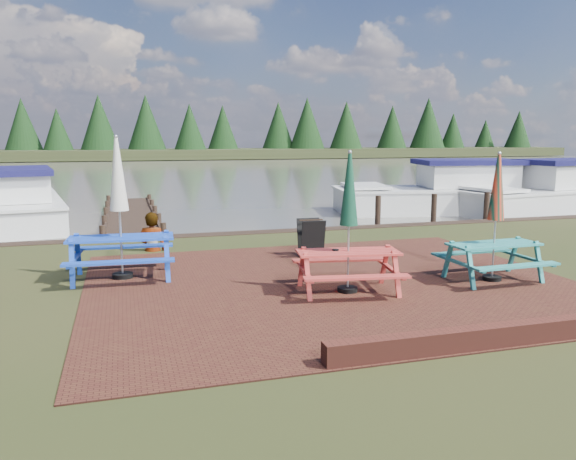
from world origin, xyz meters
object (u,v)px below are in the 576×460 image
(picnic_table_teal, at_px, (494,237))
(picnic_table_blue, at_px, (121,230))
(person, at_px, (151,213))
(boat_far, at_px, (549,196))
(picnic_table_red, at_px, (348,245))
(chalkboard, at_px, (311,238))
(jetty, at_px, (131,214))
(boat_near, at_px, (447,195))
(boat_jetty, at_px, (20,206))

(picnic_table_teal, xyz_separation_m, picnic_table_blue, (-6.81, 2.19, 0.11))
(person, bearing_deg, boat_far, -148.97)
(person, bearing_deg, picnic_table_red, 139.57)
(chalkboard, bearing_deg, jetty, 118.81)
(picnic_table_blue, height_order, chalkboard, picnic_table_blue)
(boat_near, distance_m, boat_far, 3.80)
(boat_near, xyz_separation_m, person, (-11.58, -5.53, 0.46))
(picnic_table_red, bearing_deg, boat_far, 45.73)
(boat_jetty, height_order, person, person)
(picnic_table_blue, relative_size, boat_near, 0.32)
(picnic_table_red, xyz_separation_m, boat_near, (8.44, 10.29, -0.40))
(picnic_table_teal, distance_m, picnic_table_blue, 7.16)
(picnic_table_red, height_order, picnic_table_blue, picnic_table_blue)
(boat_jetty, bearing_deg, boat_far, -17.87)
(picnic_table_red, xyz_separation_m, jetty, (-3.54, 10.89, -0.76))
(picnic_table_blue, bearing_deg, boat_far, 26.27)
(jetty, bearing_deg, chalkboard, -64.06)
(picnic_table_teal, relative_size, picnic_table_red, 0.98)
(picnic_table_red, xyz_separation_m, person, (-3.14, 4.76, 0.06))
(picnic_table_teal, height_order, jetty, picnic_table_teal)
(boat_jetty, relative_size, boat_far, 1.01)
(boat_far, bearing_deg, picnic_table_teal, 125.35)
(picnic_table_teal, height_order, person, picnic_table_teal)
(chalkboard, height_order, person, person)
(jetty, xyz_separation_m, person, (0.40, -6.13, 0.82))
(boat_far, relative_size, person, 4.06)
(jetty, relative_size, person, 4.86)
(chalkboard, height_order, boat_far, boat_far)
(picnic_table_blue, height_order, boat_near, picnic_table_blue)
(person, bearing_deg, boat_near, -138.26)
(picnic_table_teal, xyz_separation_m, jetty, (-6.51, 10.92, -0.74))
(chalkboard, bearing_deg, boat_far, 29.36)
(picnic_table_red, bearing_deg, jetty, 117.45)
(picnic_table_red, height_order, boat_jetty, picnic_table_red)
(boat_far, bearing_deg, picnic_table_blue, 103.57)
(jetty, distance_m, boat_jetty, 3.63)
(picnic_table_red, relative_size, picnic_table_blue, 0.90)
(picnic_table_red, xyz_separation_m, picnic_table_blue, (-3.84, 2.16, 0.09))
(boat_jetty, bearing_deg, picnic_table_teal, -58.49)
(boat_near, bearing_deg, picnic_table_blue, 133.98)
(picnic_table_red, distance_m, chalkboard, 3.01)
(picnic_table_blue, height_order, jetty, picnic_table_blue)
(picnic_table_blue, distance_m, jetty, 8.78)
(boat_jetty, height_order, boat_far, boat_far)
(picnic_table_blue, distance_m, boat_near, 14.74)
(picnic_table_red, bearing_deg, boat_jetty, 131.25)
(picnic_table_teal, relative_size, boat_jetty, 0.32)
(picnic_table_blue, xyz_separation_m, boat_far, (15.75, 6.59, -0.48))
(picnic_table_red, relative_size, boat_far, 0.33)
(picnic_table_blue, relative_size, jetty, 0.30)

